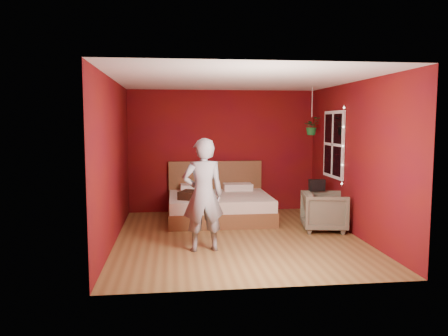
% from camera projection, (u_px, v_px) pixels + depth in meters
% --- Properties ---
extents(floor, '(4.50, 4.50, 0.00)m').
position_uv_depth(floor, '(238.00, 237.00, 7.30)').
color(floor, brown).
rests_on(floor, ground).
extents(room_walls, '(4.04, 4.54, 2.62)m').
position_uv_depth(room_walls, '(238.00, 137.00, 7.12)').
color(room_walls, '#64110A').
rests_on(room_walls, ground).
extents(window, '(0.05, 0.97, 1.27)m').
position_uv_depth(window, '(333.00, 144.00, 8.26)').
color(window, white).
rests_on(window, room_walls).
extents(fairy_lights, '(0.04, 0.04, 1.45)m').
position_uv_depth(fairy_lights, '(343.00, 146.00, 7.74)').
color(fairy_lights, silver).
rests_on(fairy_lights, room_walls).
extents(bed, '(1.99, 1.69, 1.09)m').
position_uv_depth(bed, '(219.00, 205.00, 8.68)').
color(bed, brown).
rests_on(bed, ground).
extents(person, '(0.65, 0.46, 1.69)m').
position_uv_depth(person, '(203.00, 195.00, 6.47)').
color(person, gray).
rests_on(person, ground).
extents(armchair, '(0.87, 0.85, 0.69)m').
position_uv_depth(armchair, '(324.00, 211.00, 7.74)').
color(armchair, '#6B6B55').
rests_on(armchair, ground).
extents(handbag, '(0.29, 0.16, 0.20)m').
position_uv_depth(handbag, '(317.00, 185.00, 7.90)').
color(handbag, black).
rests_on(handbag, armchair).
extents(throw_pillow, '(0.56, 0.56, 0.15)m').
position_uv_depth(throw_pillow, '(192.00, 195.00, 8.11)').
color(throw_pillow, black).
rests_on(throw_pillow, bed).
extents(hanging_plant, '(0.39, 0.37, 0.93)m').
position_uv_depth(hanging_plant, '(312.00, 126.00, 8.50)').
color(hanging_plant, silver).
rests_on(hanging_plant, room_walls).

